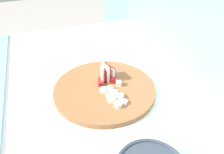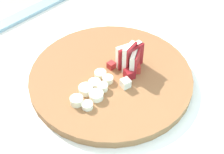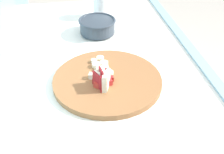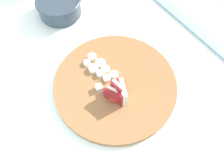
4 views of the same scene
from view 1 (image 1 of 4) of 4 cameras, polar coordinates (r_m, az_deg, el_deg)
tile_backsplash at (r=1.10m, az=19.80°, el=-12.59°), size 2.40×0.04×1.29m
cutting_board at (r=0.77m, az=-1.79°, el=-3.15°), size 0.36×0.36×0.02m
apple_wedge_fan at (r=0.79m, az=-1.63°, el=1.16°), size 0.06×0.06×0.06m
apple_dice_pile at (r=0.78m, az=-0.55°, el=-0.82°), size 0.07×0.08×0.02m
banana_slice_rows at (r=0.72m, az=0.43°, el=-5.11°), size 0.11×0.07×0.02m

